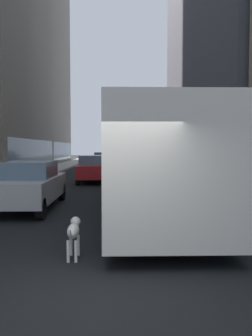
% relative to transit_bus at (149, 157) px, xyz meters
% --- Properties ---
extents(ground_plane, '(120.00, 120.00, 0.00)m').
position_rel_transit_bus_xyz_m(ground_plane, '(-1.20, 28.33, -1.78)').
color(ground_plane, black).
extents(sidewalk_left, '(2.40, 110.00, 0.15)m').
position_rel_transit_bus_xyz_m(sidewalk_left, '(-6.90, 28.33, -1.70)').
color(sidewalk_left, '#ADA89E').
rests_on(sidewalk_left, ground).
extents(sidewalk_right, '(2.40, 110.00, 0.15)m').
position_rel_transit_bus_xyz_m(sidewalk_right, '(4.50, 28.33, -1.70)').
color(sidewalk_right, '#ADA89E').
rests_on(sidewalk_right, ground).
extents(building_left_far, '(8.87, 17.44, 39.93)m').
position_rel_transit_bus_xyz_m(building_left_far, '(-13.10, 39.91, 18.18)').
color(building_left_far, gray).
rests_on(building_left_far, ground).
extents(building_right_far, '(9.69, 14.57, 37.88)m').
position_rel_transit_bus_xyz_m(building_right_far, '(10.70, 30.68, 17.16)').
color(building_right_far, slate).
rests_on(building_right_far, ground).
extents(transit_bus, '(2.78, 11.53, 3.05)m').
position_rel_transit_bus_xyz_m(transit_bus, '(0.00, 0.00, 0.00)').
color(transit_bus, silver).
rests_on(transit_bus, ground).
extents(car_white_van, '(1.72, 4.43, 1.62)m').
position_rel_transit_bus_xyz_m(car_white_van, '(1.60, 10.98, -0.96)').
color(car_white_van, silver).
rests_on(car_white_van, ground).
extents(car_black_suv, '(1.70, 4.49, 1.62)m').
position_rel_transit_bus_xyz_m(car_black_suv, '(0.00, 40.71, -0.96)').
color(car_black_suv, black).
rests_on(car_black_suv, ground).
extents(car_red_coupe, '(1.77, 4.72, 1.62)m').
position_rel_transit_bus_xyz_m(car_red_coupe, '(-2.40, 10.15, -0.95)').
color(car_red_coupe, red).
rests_on(car_red_coupe, ground).
extents(car_silver_sedan, '(1.78, 4.76, 1.62)m').
position_rel_transit_bus_xyz_m(car_silver_sedan, '(-4.00, 0.68, -0.95)').
color(car_silver_sedan, '#B7BABF').
rests_on(car_silver_sedan, ground).
extents(car_blue_hatchback, '(1.73, 3.93, 1.62)m').
position_rel_transit_bus_xyz_m(car_blue_hatchback, '(-2.40, 23.92, -0.96)').
color(car_blue_hatchback, '#4C6BB7').
rests_on(car_blue_hatchback, ground).
extents(box_truck, '(2.30, 7.50, 3.05)m').
position_rel_transit_bus_xyz_m(box_truck, '(0.00, 23.92, -0.11)').
color(box_truck, '#19519E').
rests_on(box_truck, ground).
extents(dalmatian_dog, '(0.22, 0.96, 0.72)m').
position_rel_transit_bus_xyz_m(dalmatian_dog, '(-1.84, -4.84, -1.26)').
color(dalmatian_dog, white).
rests_on(dalmatian_dog, ground).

